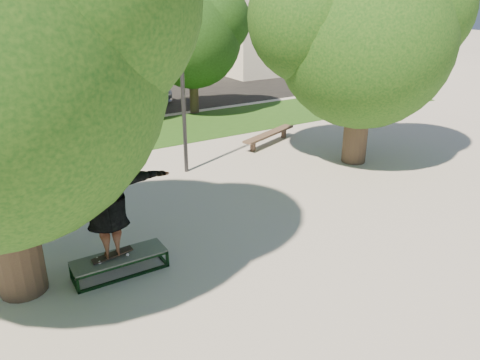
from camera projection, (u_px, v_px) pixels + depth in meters
ground at (246, 252)px, 9.89m from camera, size 120.00×120.00×0.00m
grass_strip at (136, 135)px, 17.88m from camera, size 30.00×4.00×0.02m
asphalt_strip at (69, 105)px, 22.53m from camera, size 40.00×8.00×0.01m
tree_right at (361, 29)px, 13.66m from camera, size 6.24×5.33×6.51m
bg_tree_mid at (49, 23)px, 17.41m from camera, size 5.76×4.92×6.24m
bg_tree_right at (190, 32)px, 19.87m from camera, size 5.04×4.31×5.43m
lamppost at (182, 67)px, 13.14m from camera, size 0.25×0.15×6.11m
side_building at (294, 7)px, 34.49m from camera, size 15.00×10.00×8.00m
grind_box at (120, 264)px, 9.11m from camera, size 1.80×0.60×0.38m
skater_rig at (107, 209)px, 8.59m from camera, size 2.44×0.89×2.02m
bench at (269, 135)px, 16.74m from camera, size 2.68×1.36×0.42m
car_grey at (27, 100)px, 20.25m from camera, size 3.09×5.61×1.49m
car_silver_b at (143, 85)px, 23.99m from camera, size 1.99×4.50×1.28m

